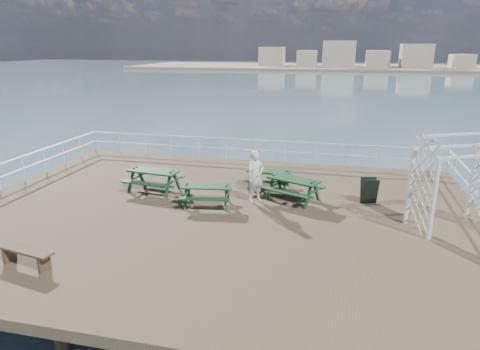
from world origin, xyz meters
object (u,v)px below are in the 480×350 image
at_px(person, 255,176).
at_px(trellis_arbor, 455,187).
at_px(flat_bench_near, 25,253).
at_px(picnic_table_c, 269,175).
at_px(picnic_table_d, 207,191).
at_px(picnic_table_a, 154,176).
at_px(picnic_table_b, 293,185).

bearing_deg(person, trellis_arbor, -50.39).
bearing_deg(flat_bench_near, trellis_arbor, 35.01).
height_order(picnic_table_c, person, person).
bearing_deg(picnic_table_c, picnic_table_d, -124.62).
xyz_separation_m(picnic_table_d, person, (1.62, 0.80, 0.42)).
xyz_separation_m(picnic_table_a, trellis_arbor, (10.57, -1.19, 0.74)).
relative_size(picnic_table_a, picnic_table_c, 1.23).
relative_size(picnic_table_a, trellis_arbor, 0.71).
relative_size(picnic_table_b, flat_bench_near, 1.37).
bearing_deg(person, picnic_table_b, -22.86).
relative_size(picnic_table_b, picnic_table_d, 1.23).
xyz_separation_m(picnic_table_a, picnic_table_b, (5.47, 0.25, -0.02)).
bearing_deg(picnic_table_c, trellis_arbor, -20.60).
relative_size(picnic_table_d, person, 1.00).
distance_m(picnic_table_a, picnic_table_c, 4.57).
distance_m(picnic_table_d, trellis_arbor, 8.10).
distance_m(picnic_table_c, picnic_table_d, 3.05).
relative_size(picnic_table_a, flat_bench_near, 1.26).
height_order(picnic_table_a, flat_bench_near, picnic_table_a).
bearing_deg(picnic_table_b, person, -138.09).
height_order(picnic_table_b, flat_bench_near, picnic_table_b).
relative_size(picnic_table_c, trellis_arbor, 0.58).
bearing_deg(picnic_table_d, flat_bench_near, -129.77).
xyz_separation_m(picnic_table_a, picnic_table_d, (2.51, -1.01, -0.08)).
bearing_deg(flat_bench_near, picnic_table_b, 57.25).
relative_size(picnic_table_c, picnic_table_d, 0.93).
height_order(picnic_table_b, person, person).
bearing_deg(picnic_table_d, picnic_table_b, 14.66).
bearing_deg(picnic_table_c, picnic_table_a, -159.55).
bearing_deg(picnic_table_d, person, 18.00).
bearing_deg(picnic_table_b, picnic_table_a, -154.35).
xyz_separation_m(picnic_table_c, picnic_table_d, (-1.83, -2.44, 0.00)).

